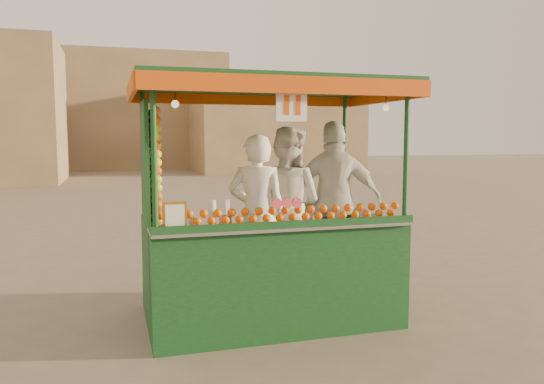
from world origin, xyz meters
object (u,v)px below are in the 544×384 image
object	(u,v)px
vendor_middle	(287,205)
vendor_right	(335,201)
vendor_left	(257,214)
juice_cart	(264,245)

from	to	relation	value
vendor_middle	vendor_right	size ratio (longest dim) A/B	0.96
vendor_left	vendor_right	distance (m)	1.04
juice_cart	vendor_middle	world-z (taller)	juice_cart
vendor_right	vendor_left	bearing A→B (deg)	30.40
vendor_middle	vendor_right	xyz separation A→B (m)	(0.56, -0.07, 0.03)
vendor_left	vendor_middle	xyz separation A→B (m)	(0.44, 0.34, 0.04)
juice_cart	vendor_middle	bearing A→B (deg)	46.79
vendor_left	juice_cart	bearing A→B (deg)	146.34
juice_cart	vendor_left	world-z (taller)	juice_cart
juice_cart	vendor_left	xyz separation A→B (m)	(-0.05, 0.08, 0.31)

